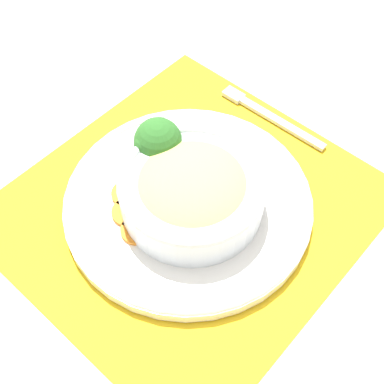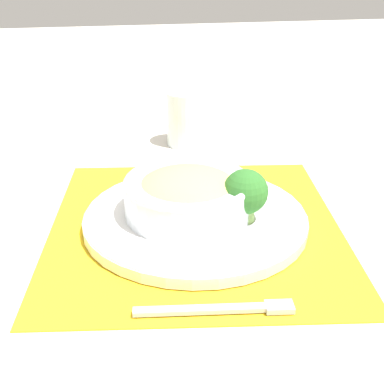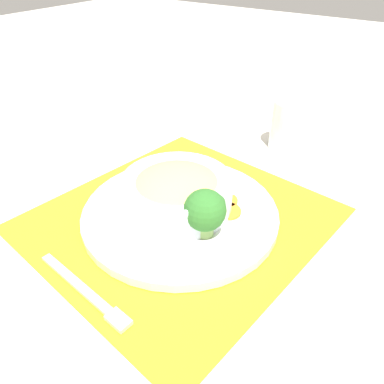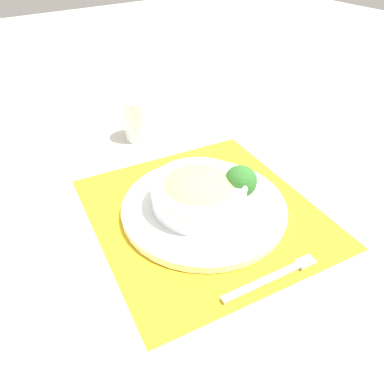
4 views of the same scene
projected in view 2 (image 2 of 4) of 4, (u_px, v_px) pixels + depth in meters
ground_plane at (195, 227)px, 0.79m from camera, size 4.00×4.00×0.00m
placemat at (195, 226)px, 0.79m from camera, size 0.50×0.48×0.00m
plate at (195, 218)px, 0.78m from camera, size 0.33×0.33×0.02m
bowl at (188, 193)px, 0.77m from camera, size 0.19×0.19×0.07m
broccoli_floret at (246, 192)px, 0.75m from camera, size 0.06×0.06×0.08m
carrot_slice_near at (235, 198)px, 0.82m from camera, size 0.04×0.04×0.01m
carrot_slice_middle at (220, 193)px, 0.84m from camera, size 0.04×0.04×0.01m
carrot_slice_far at (202, 190)px, 0.85m from camera, size 0.04×0.04×0.01m
water_glass at (186, 121)px, 1.08m from camera, size 0.08×0.08×0.11m
fork at (230, 309)px, 0.60m from camera, size 0.04×0.18×0.01m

